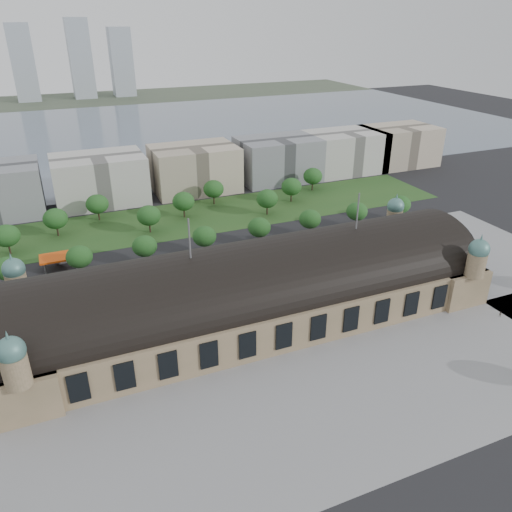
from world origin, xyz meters
name	(u,v)px	position (x,y,z in m)	size (l,w,h in m)	color
ground	(256,319)	(0.00, 0.00, 0.00)	(900.00, 900.00, 0.00)	black
station	(256,291)	(0.00, 0.00, 10.28)	(150.00, 48.40, 44.30)	#9B8060
plaza_south	(360,399)	(10.00, -44.00, 0.00)	(190.00, 48.00, 0.12)	gray
plaza_east	(498,263)	(103.00, 0.00, 0.00)	(56.00, 100.00, 0.12)	gray
road_slab	(166,278)	(-20.00, 38.00, 0.00)	(260.00, 26.00, 0.10)	black
grass_belt	(148,224)	(-15.00, 93.00, 0.00)	(300.00, 45.00, 0.10)	#264F1F
petrol_station	(62,257)	(-53.91, 65.28, 2.95)	(14.00, 13.00, 5.05)	#DA490C
lake	(114,134)	(0.00, 298.00, 0.00)	(700.00, 320.00, 0.08)	slate
far_shore	(87,99)	(0.00, 498.00, 0.00)	(700.00, 120.00, 0.14)	#44513D
far_tower_left	(23,63)	(-60.00, 508.00, 40.00)	(24.00, 24.00, 80.00)	#9EA8B2
far_tower_mid	(80,59)	(0.00, 508.00, 42.50)	(24.00, 24.00, 85.00)	#9EA8B2
far_tower_right	(122,62)	(45.00, 508.00, 37.50)	(24.00, 24.00, 75.00)	#9EA8B2
office_3	(100,179)	(-30.00, 133.00, 12.00)	(45.00, 32.00, 24.00)	beige
office_4	(195,169)	(20.00, 133.00, 12.00)	(45.00, 32.00, 24.00)	#C1AF97
office_5	(278,159)	(70.00, 133.00, 12.00)	(45.00, 32.00, 24.00)	gray
office_6	(344,152)	(115.00, 133.00, 12.00)	(45.00, 32.00, 24.00)	beige
office_7	(398,146)	(155.00, 133.00, 12.00)	(45.00, 32.00, 24.00)	#C1AF97
tree_row_2	(8,268)	(-72.00, 53.00, 7.43)	(9.60, 9.60, 11.52)	#2D2116
tree_row_3	(79,257)	(-48.00, 53.00, 7.43)	(9.60, 9.60, 11.52)	#2D2116
tree_row_4	(145,246)	(-24.00, 53.00, 7.43)	(9.60, 9.60, 11.52)	#2D2116
tree_row_5	(204,236)	(0.00, 53.00, 7.43)	(9.60, 9.60, 11.52)	#2D2116
tree_row_6	(259,227)	(24.00, 53.00, 7.43)	(9.60, 9.60, 11.52)	#2D2116
tree_row_7	(310,219)	(48.00, 53.00, 7.43)	(9.60, 9.60, 11.52)	#2D2116
tree_row_8	(357,211)	(72.00, 53.00, 7.43)	(9.60, 9.60, 11.52)	#2D2116
tree_row_9	(400,204)	(96.00, 53.00, 7.43)	(9.60, 9.60, 11.52)	#2D2116
tree_belt_3	(6,236)	(-73.00, 83.00, 8.05)	(10.40, 10.40, 12.48)	#2D2116
tree_belt_4	(55,219)	(-54.00, 95.00, 8.05)	(10.40, 10.40, 12.48)	#2D2116
tree_belt_5	(97,204)	(-35.00, 107.00, 8.05)	(10.40, 10.40, 12.48)	#2D2116
tree_belt_6	(149,216)	(-16.00, 83.00, 8.05)	(10.40, 10.40, 12.48)	#2D2116
tree_belt_7	(183,201)	(3.00, 95.00, 8.05)	(10.40, 10.40, 12.48)	#2D2116
tree_belt_8	(214,189)	(22.00, 107.00, 8.05)	(10.40, 10.40, 12.48)	#2D2116
tree_belt_9	(267,199)	(41.00, 83.00, 8.05)	(10.40, 10.40, 12.48)	#2D2116
tree_belt_10	(291,187)	(60.00, 95.00, 8.05)	(10.40, 10.40, 12.48)	#2D2116
tree_belt_11	(313,176)	(79.00, 107.00, 8.05)	(10.40, 10.40, 12.48)	#2D2116
traffic_car_2	(19,316)	(-69.55, 29.92, 0.65)	(2.16, 4.69, 1.30)	black
traffic_car_3	(92,291)	(-46.25, 37.64, 0.73)	(2.03, 5.00, 1.45)	maroon
traffic_car_5	(291,248)	(33.79, 42.36, 0.79)	(1.68, 4.81, 1.59)	slate
parked_car_0	(2,332)	(-74.21, 22.46, 0.78)	(1.65, 4.73, 1.56)	black
parked_car_1	(3,330)	(-74.10, 23.12, 0.82)	(2.74, 5.93, 1.65)	maroon
parked_car_2	(23,330)	(-68.43, 21.00, 0.77)	(2.17, 5.33, 1.55)	#1A1E49
parked_car_3	(107,307)	(-42.67, 25.00, 0.69)	(1.64, 4.07, 1.39)	slate
parked_car_4	(88,317)	(-49.34, 21.00, 0.73)	(1.54, 4.43, 1.46)	silver
parked_car_5	(143,303)	(-31.26, 22.71, 0.71)	(2.35, 5.10, 1.42)	gray
parked_car_6	(180,292)	(-18.00, 25.00, 0.66)	(1.84, 4.53, 1.31)	black
bus_west	(211,280)	(-5.98, 27.16, 1.73)	(2.91, 12.42, 3.46)	#C74B1F
bus_mid	(223,271)	(0.27, 31.66, 1.81)	(3.05, 13.02, 3.63)	silver
bus_east	(282,267)	(22.00, 27.00, 1.46)	(2.45, 10.47, 2.92)	silver
pedestrian_2	(500,314)	(72.98, -29.20, 0.97)	(0.94, 0.54, 1.93)	gray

